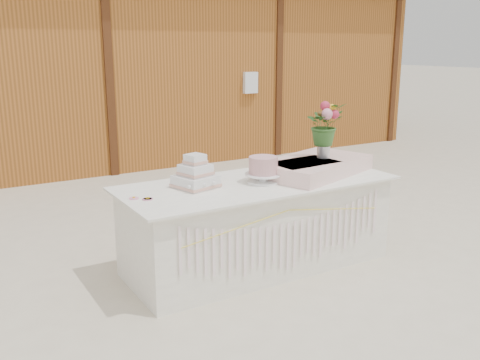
# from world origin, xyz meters

# --- Properties ---
(ground) EXTENTS (80.00, 80.00, 0.00)m
(ground) POSITION_xyz_m (0.00, 0.00, 0.00)
(ground) COLOR beige
(ground) RESTS_ON ground
(barn) EXTENTS (12.60, 4.60, 3.30)m
(barn) POSITION_xyz_m (-0.01, 5.99, 1.68)
(barn) COLOR #9A5620
(barn) RESTS_ON ground
(cake_table) EXTENTS (2.40, 1.00, 0.77)m
(cake_table) POSITION_xyz_m (0.00, -0.00, 0.39)
(cake_table) COLOR white
(cake_table) RESTS_ON ground
(wedding_cake) EXTENTS (0.38, 0.38, 0.28)m
(wedding_cake) POSITION_xyz_m (-0.54, 0.11, 0.86)
(wedding_cake) COLOR silver
(wedding_cake) RESTS_ON cake_table
(pink_cake_stand) EXTENTS (0.31, 0.31, 0.23)m
(pink_cake_stand) POSITION_xyz_m (0.02, -0.05, 0.90)
(pink_cake_stand) COLOR white
(pink_cake_stand) RESTS_ON cake_table
(satin_runner) EXTENTS (1.21, 0.92, 0.14)m
(satin_runner) POSITION_xyz_m (0.60, -0.01, 0.84)
(satin_runner) COLOR beige
(satin_runner) RESTS_ON cake_table
(flower_vase) EXTENTS (0.12, 0.12, 0.16)m
(flower_vase) POSITION_xyz_m (0.71, 0.00, 0.99)
(flower_vase) COLOR silver
(flower_vase) RESTS_ON satin_runner
(bouquet) EXTENTS (0.36, 0.32, 0.39)m
(bouquet) POSITION_xyz_m (0.71, 0.00, 1.26)
(bouquet) COLOR #346327
(bouquet) RESTS_ON flower_vase
(loose_flowers) EXTENTS (0.22, 0.38, 0.02)m
(loose_flowers) POSITION_xyz_m (-1.05, 0.02, 0.78)
(loose_flowers) COLOR pink
(loose_flowers) RESTS_ON cake_table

